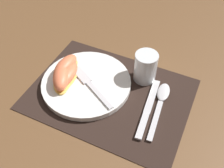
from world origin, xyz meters
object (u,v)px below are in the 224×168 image
at_px(spoon, 161,99).
at_px(citrus_wedge_2, 61,78).
at_px(plate, 86,84).
at_px(citrus_wedge_1, 66,75).
at_px(citrus_wedge_0, 65,67).
at_px(fork, 90,84).
at_px(knife, 148,109).
at_px(juice_glass, 145,68).

height_order(spoon, citrus_wedge_2, citrus_wedge_2).
relative_size(plate, citrus_wedge_1, 2.14).
bearing_deg(citrus_wedge_0, plate, -9.72).
bearing_deg(fork, knife, -0.31).
height_order(citrus_wedge_0, citrus_wedge_2, citrus_wedge_0).
relative_size(knife, spoon, 1.04).
bearing_deg(knife, fork, 179.69).
bearing_deg(spoon, citrus_wedge_0, -174.39).
xyz_separation_m(plate, juice_glass, (0.14, 0.10, 0.03)).
height_order(spoon, citrus_wedge_0, citrus_wedge_0).
relative_size(plate, citrus_wedge_2, 2.28).
bearing_deg(fork, plate, 162.33).
relative_size(plate, fork, 1.50).
bearing_deg(citrus_wedge_1, knife, 1.54).
distance_m(plate, citrus_wedge_2, 0.07).
height_order(plate, knife, plate).
bearing_deg(citrus_wedge_2, citrus_wedge_0, 106.79).
relative_size(knife, citrus_wedge_1, 1.72).
bearing_deg(citrus_wedge_0, fork, -11.10).
distance_m(plate, spoon, 0.22).
relative_size(knife, fork, 1.21).
height_order(plate, fork, fork).
relative_size(plate, spoon, 1.29).
relative_size(fork, citrus_wedge_1, 1.43).
relative_size(knife, citrus_wedge_2, 1.84).
bearing_deg(citrus_wedge_0, spoon, 5.61).
distance_m(plate, juice_glass, 0.17).
bearing_deg(citrus_wedge_2, citrus_wedge_1, 74.96).
relative_size(juice_glass, knife, 0.44).
height_order(plate, spoon, plate).
distance_m(plate, citrus_wedge_1, 0.06).
relative_size(juice_glass, spoon, 0.45).
relative_size(knife, citrus_wedge_0, 1.97).
distance_m(juice_glass, fork, 0.16).
bearing_deg(spoon, knife, -115.64).
relative_size(citrus_wedge_0, citrus_wedge_2, 0.93).
xyz_separation_m(fork, citrus_wedge_0, (-0.09, 0.02, 0.01)).
bearing_deg(citrus_wedge_0, citrus_wedge_1, -55.05).
relative_size(citrus_wedge_0, citrus_wedge_1, 0.88).
distance_m(plate, fork, 0.02).
bearing_deg(spoon, citrus_wedge_2, -165.59).
xyz_separation_m(plate, citrus_wedge_1, (-0.06, -0.01, 0.02)).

